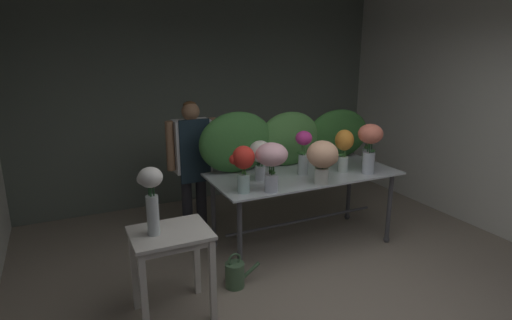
{
  "coord_description": "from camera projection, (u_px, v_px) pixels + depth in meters",
  "views": [
    {
      "loc": [
        -1.93,
        -2.18,
        2.21
      ],
      "look_at": [
        -0.34,
        1.18,
        1.17
      ],
      "focal_mm": 29.55,
      "sensor_mm": 36.0,
      "label": 1
    }
  ],
  "objects": [
    {
      "name": "side_table_white",
      "position": [
        171.0,
        245.0,
        3.39
      ],
      "size": [
        0.63,
        0.51,
        0.76
      ],
      "color": "silver",
      "rests_on": "ground"
    },
    {
      "name": "vase_magenta_freesia",
      "position": [
        304.0,
        150.0,
        4.44
      ],
      "size": [
        0.18,
        0.18,
        0.47
      ],
      "color": "silver",
      "rests_on": "display_table_glass"
    },
    {
      "name": "ground_plane",
      "position": [
        261.0,
        243.0,
        4.82
      ],
      "size": [
        7.75,
        7.75,
        0.0
      ],
      "primitive_type": "plane",
      "color": "gray"
    },
    {
      "name": "vase_sunset_anemones",
      "position": [
        344.0,
        146.0,
        4.53
      ],
      "size": [
        0.22,
        0.2,
        0.47
      ],
      "color": "silver",
      "rests_on": "display_table_glass"
    },
    {
      "name": "watering_can",
      "position": [
        235.0,
        274.0,
        3.92
      ],
      "size": [
        0.35,
        0.18,
        0.34
      ],
      "color": "#4C704C",
      "rests_on": "ground"
    },
    {
      "name": "wall_back",
      "position": [
        207.0,
        99.0,
        5.97
      ],
      "size": [
        5.35,
        0.12,
        2.88
      ],
      "primitive_type": "cube",
      "color": "slate",
      "rests_on": "ground"
    },
    {
      "name": "vase_ivory_lilies",
      "position": [
        260.0,
        155.0,
        4.27
      ],
      "size": [
        0.23,
        0.23,
        0.41
      ],
      "color": "silver",
      "rests_on": "display_table_glass"
    },
    {
      "name": "vase_peach_peonies",
      "position": [
        323.0,
        158.0,
        4.14
      ],
      "size": [
        0.31,
        0.31,
        0.44
      ],
      "color": "silver",
      "rests_on": "display_table_glass"
    },
    {
      "name": "vase_coral_stock",
      "position": [
        370.0,
        142.0,
        4.46
      ],
      "size": [
        0.26,
        0.26,
        0.54
      ],
      "color": "silver",
      "rests_on": "display_table_glass"
    },
    {
      "name": "vase_scarlet_carnations",
      "position": [
        243.0,
        164.0,
        3.89
      ],
      "size": [
        0.24,
        0.21,
        0.45
      ],
      "color": "silver",
      "rests_on": "display_table_glass"
    },
    {
      "name": "vase_white_roses_tall",
      "position": [
        151.0,
        194.0,
        3.22
      ],
      "size": [
        0.19,
        0.19,
        0.55
      ],
      "color": "silver",
      "rests_on": "side_table_white"
    },
    {
      "name": "display_table_glass",
      "position": [
        303.0,
        184.0,
        4.59
      ],
      "size": [
        2.03,
        0.93,
        0.85
      ],
      "color": "silver",
      "rests_on": "ground"
    },
    {
      "name": "vase_violet_dahlias",
      "position": [
        368.0,
        142.0,
        4.73
      ],
      "size": [
        0.22,
        0.2,
        0.45
      ],
      "color": "silver",
      "rests_on": "display_table_glass"
    },
    {
      "name": "wall_right",
      "position": [
        444.0,
        103.0,
        5.53
      ],
      "size": [
        0.12,
        3.64,
        2.88
      ],
      "primitive_type": "cube",
      "color": "silver",
      "rests_on": "ground"
    },
    {
      "name": "vase_blush_roses",
      "position": [
        272.0,
        159.0,
        3.91
      ],
      "size": [
        0.31,
        0.3,
        0.47
      ],
      "color": "silver",
      "rests_on": "display_table_glass"
    },
    {
      "name": "foliage_backdrop",
      "position": [
        284.0,
        139.0,
        4.75
      ],
      "size": [
        2.17,
        0.27,
        0.66
      ],
      "color": "#387033",
      "rests_on": "display_table_glass"
    },
    {
      "name": "florist",
      "position": [
        193.0,
        156.0,
        4.74
      ],
      "size": [
        0.58,
        0.24,
        1.59
      ],
      "color": "#232328",
      "rests_on": "ground"
    }
  ]
}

